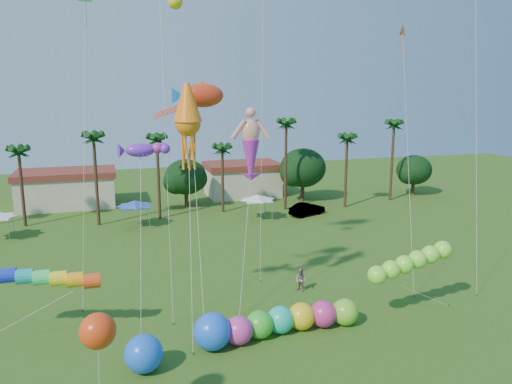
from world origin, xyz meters
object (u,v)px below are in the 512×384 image
object	(u,v)px
car_b	(307,209)
caterpillar_inflatable	(273,322)
spectator_b	(301,280)
blue_ball	(144,354)

from	to	relation	value
car_b	caterpillar_inflatable	distance (m)	31.15
caterpillar_inflatable	spectator_b	bearing A→B (deg)	50.03
spectator_b	blue_ball	world-z (taller)	blue_ball
car_b	caterpillar_inflatable	bearing A→B (deg)	131.67
caterpillar_inflatable	blue_ball	distance (m)	8.21
caterpillar_inflatable	car_b	bearing A→B (deg)	58.91
car_b	spectator_b	world-z (taller)	spectator_b
spectator_b	caterpillar_inflatable	size ratio (longest dim) A/B	0.17
car_b	blue_ball	world-z (taller)	blue_ball
car_b	caterpillar_inflatable	world-z (taller)	caterpillar_inflatable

